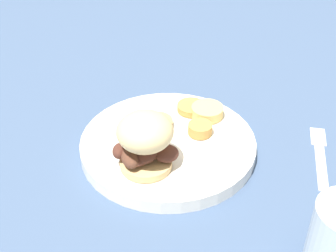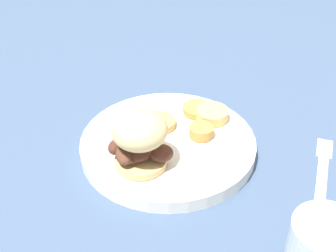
# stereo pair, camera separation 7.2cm
# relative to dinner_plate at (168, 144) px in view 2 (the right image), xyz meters

# --- Properties ---
(ground_plane) EXTENTS (4.00, 4.00, 0.00)m
(ground_plane) POSITION_rel_dinner_plate_xyz_m (0.00, 0.00, -0.01)
(ground_plane) COLOR #3D5170
(dinner_plate) EXTENTS (0.28, 0.28, 0.02)m
(dinner_plate) POSITION_rel_dinner_plate_xyz_m (0.00, 0.00, 0.00)
(dinner_plate) COLOR white
(dinner_plate) RESTS_ON ground_plane
(sandwich) EXTENTS (0.10, 0.08, 0.09)m
(sandwich) POSITION_rel_dinner_plate_xyz_m (-0.00, -0.07, 0.06)
(sandwich) COLOR tan
(sandwich) RESTS_ON dinner_plate
(potato_round_0) EXTENTS (0.05, 0.05, 0.02)m
(potato_round_0) POSITION_rel_dinner_plate_xyz_m (0.03, 0.09, 0.02)
(potato_round_0) COLOR #DBB766
(potato_round_0) RESTS_ON dinner_plate
(potato_round_1) EXTENTS (0.04, 0.04, 0.02)m
(potato_round_1) POSITION_rel_dinner_plate_xyz_m (0.04, 0.04, 0.02)
(potato_round_1) COLOR #BC8942
(potato_round_1) RESTS_ON dinner_plate
(potato_round_2) EXTENTS (0.05, 0.05, 0.01)m
(potato_round_2) POSITION_rel_dinner_plate_xyz_m (-0.00, 0.09, 0.02)
(potato_round_2) COLOR #BC8942
(potato_round_2) RESTS_ON dinner_plate
(potato_round_3) EXTENTS (0.05, 0.05, 0.01)m
(potato_round_3) POSITION_rel_dinner_plate_xyz_m (-0.03, 0.02, 0.02)
(potato_round_3) COLOR tan
(potato_round_3) RESTS_ON dinner_plate
(fork) EXTENTS (0.06, 0.15, 0.00)m
(fork) POSITION_rel_dinner_plate_xyz_m (0.22, 0.09, -0.01)
(fork) COLOR silver
(fork) RESTS_ON ground_plane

